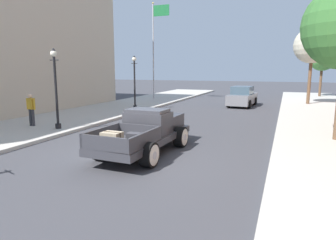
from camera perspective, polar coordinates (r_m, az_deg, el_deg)
ground_plane at (r=10.63m, az=-6.41°, el=-6.76°), size 140.00×140.00×0.00m
hotrod_truck_gunmetal at (r=10.93m, az=-4.07°, el=-2.19°), size 2.29×4.98×1.58m
car_background_grey at (r=25.29m, az=14.11°, el=4.33°), size 2.10×4.41×1.65m
pedestrian_sidewalk_left at (r=16.60m, az=-24.85°, el=2.17°), size 0.53×0.22×1.65m
street_lamp_near at (r=15.23m, az=-20.83°, el=6.75°), size 0.50×0.32×3.85m
street_lamp_far at (r=21.93m, az=-6.46°, el=8.02°), size 0.50×0.32×3.85m
flagpole at (r=29.63m, az=-2.45°, el=15.04°), size 1.74×0.16×9.16m
street_tree_third at (r=27.58m, az=26.01°, el=12.74°), size 2.92×2.92×6.27m
street_tree_farthest at (r=35.98m, az=27.61°, el=10.53°), size 2.75×2.75×5.46m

